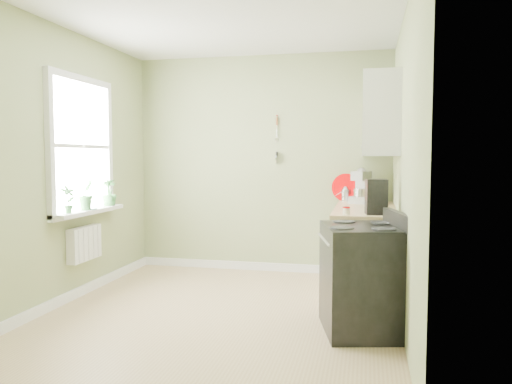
% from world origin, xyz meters
% --- Properties ---
extents(floor, '(3.20, 3.60, 0.02)m').
position_xyz_m(floor, '(0.00, 0.00, -0.01)').
color(floor, tan).
rests_on(floor, ground).
extents(ceiling, '(3.20, 3.60, 0.02)m').
position_xyz_m(ceiling, '(0.00, 0.00, 2.71)').
color(ceiling, white).
rests_on(ceiling, wall_back).
extents(wall_back, '(3.20, 0.02, 2.70)m').
position_xyz_m(wall_back, '(0.00, 1.81, 1.35)').
color(wall_back, '#9BA571').
rests_on(wall_back, floor).
extents(wall_left, '(0.02, 3.60, 2.70)m').
position_xyz_m(wall_left, '(-1.61, 0.00, 1.35)').
color(wall_left, '#9BA571').
rests_on(wall_left, floor).
extents(wall_right, '(0.02, 3.60, 2.70)m').
position_xyz_m(wall_right, '(1.61, 0.00, 1.35)').
color(wall_right, '#9BA571').
rests_on(wall_right, floor).
extents(base_cabinets, '(0.60, 1.60, 0.87)m').
position_xyz_m(base_cabinets, '(1.30, 1.00, 0.43)').
color(base_cabinets, white).
rests_on(base_cabinets, floor).
extents(countertop, '(0.64, 1.60, 0.04)m').
position_xyz_m(countertop, '(1.29, 1.00, 0.89)').
color(countertop, '#D5B882').
rests_on(countertop, base_cabinets).
extents(upper_cabinets, '(0.35, 1.40, 0.80)m').
position_xyz_m(upper_cabinets, '(1.43, 1.10, 1.85)').
color(upper_cabinets, white).
rests_on(upper_cabinets, wall_right).
extents(window, '(0.06, 1.14, 1.44)m').
position_xyz_m(window, '(-1.58, 0.30, 1.55)').
color(window, white).
rests_on(window, wall_left).
extents(window_sill, '(0.18, 1.14, 0.04)m').
position_xyz_m(window_sill, '(-1.51, 0.30, 0.88)').
color(window_sill, white).
rests_on(window_sill, wall_left).
extents(radiator, '(0.12, 0.50, 0.35)m').
position_xyz_m(radiator, '(-1.54, 0.25, 0.55)').
color(radiator, white).
rests_on(radiator, wall_left).
extents(wall_utensils, '(0.02, 0.14, 0.58)m').
position_xyz_m(wall_utensils, '(0.20, 1.78, 1.56)').
color(wall_utensils, '#D5B882').
rests_on(wall_utensils, wall_back).
extents(stove, '(0.78, 0.84, 1.00)m').
position_xyz_m(stove, '(1.28, -0.20, 0.45)').
color(stove, black).
rests_on(stove, floor).
extents(stand_mixer, '(0.30, 0.37, 0.41)m').
position_xyz_m(stand_mixer, '(1.24, 1.53, 1.08)').
color(stand_mixer, '#B2B2B7').
rests_on(stand_mixer, countertop).
extents(kettle, '(0.18, 0.10, 0.18)m').
position_xyz_m(kettle, '(1.05, 1.72, 1.00)').
color(kettle, silver).
rests_on(kettle, countertop).
extents(coffee_maker, '(0.21, 0.23, 0.33)m').
position_xyz_m(coffee_maker, '(1.38, 0.40, 1.07)').
color(coffee_maker, black).
rests_on(coffee_maker, countertop).
extents(red_tray, '(0.34, 0.12, 0.33)m').
position_xyz_m(red_tray, '(1.05, 1.72, 1.08)').
color(red_tray, '#C50003').
rests_on(red_tray, countertop).
extents(jar, '(0.07, 0.07, 0.07)m').
position_xyz_m(jar, '(1.12, 0.30, 0.95)').
color(jar, beige).
rests_on(jar, countertop).
extents(plant_a, '(0.15, 0.17, 0.27)m').
position_xyz_m(plant_a, '(-1.50, -0.08, 1.04)').
color(plant_a, '#336C33').
rests_on(plant_a, window_sill).
extents(plant_b, '(0.17, 0.20, 0.33)m').
position_xyz_m(plant_b, '(-1.50, 0.24, 1.06)').
color(plant_b, '#336C33').
rests_on(plant_b, window_sill).
extents(plant_c, '(0.23, 0.23, 0.29)m').
position_xyz_m(plant_c, '(-1.50, 0.70, 1.05)').
color(plant_c, '#336C33').
rests_on(plant_c, window_sill).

